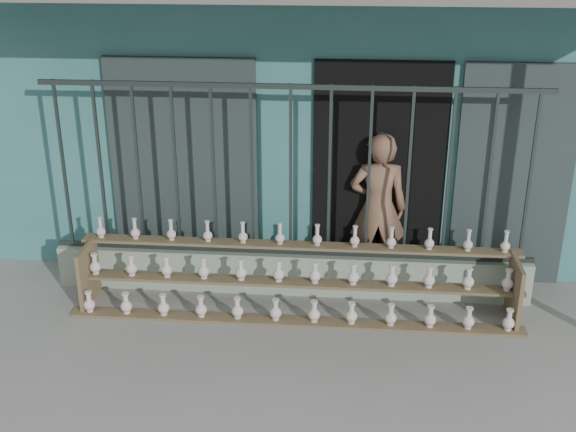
{
  "coord_description": "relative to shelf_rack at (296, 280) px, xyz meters",
  "views": [
    {
      "loc": [
        0.57,
        -5.53,
        3.71
      ],
      "look_at": [
        0.0,
        1.0,
        1.0
      ],
      "focal_mm": 45.0,
      "sensor_mm": 36.0,
      "label": 1
    }
  ],
  "objects": [
    {
      "name": "parapet_wall",
      "position": [
        -0.09,
        0.41,
        -0.14
      ],
      "size": [
        5.0,
        0.2,
        0.45
      ],
      "primitive_type": "cube",
      "color": "gray",
      "rests_on": "ground"
    },
    {
      "name": "elderly_woman",
      "position": [
        0.81,
        0.79,
        0.48
      ],
      "size": [
        0.62,
        0.41,
        1.68
      ],
      "primitive_type": "imported",
      "rotation": [
        0.0,
        0.0,
        3.15
      ],
      "color": "brown",
      "rests_on": "ground"
    },
    {
      "name": "security_fence",
      "position": [
        -0.09,
        0.41,
        0.99
      ],
      "size": [
        5.0,
        0.04,
        1.8
      ],
      "color": "#283330",
      "rests_on": "parapet_wall"
    },
    {
      "name": "workshop_building",
      "position": [
        -0.09,
        3.34,
        1.26
      ],
      "size": [
        7.4,
        6.6,
        3.21
      ],
      "color": "#316967",
      "rests_on": "ground"
    },
    {
      "name": "ground",
      "position": [
        -0.09,
        -0.89,
        -0.36
      ],
      "size": [
        60.0,
        60.0,
        0.0
      ],
      "primitive_type": "plane",
      "color": "slate"
    },
    {
      "name": "shelf_rack",
      "position": [
        0.0,
        0.0,
        0.0
      ],
      "size": [
        4.5,
        0.68,
        0.85
      ],
      "color": "brown",
      "rests_on": "ground"
    }
  ]
}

